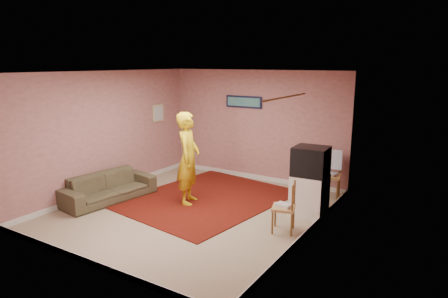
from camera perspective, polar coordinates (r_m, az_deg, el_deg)
The scene contains 26 objects.
ground at distance 7.75m, azimuth -4.32°, elevation -8.68°, with size 5.00×5.00×0.00m, color tan.
wall_back at distance 9.48m, azimuth 4.49°, elevation 3.35°, with size 4.50×0.02×2.60m, color #B07774.
wall_front at distance 5.63m, azimuth -19.73°, elevation -3.60°, with size 4.50×0.02×2.60m, color #B07774.
wall_left at distance 8.88m, azimuth -16.29°, elevation 2.28°, with size 0.02×5.00×2.60m, color #B07774.
wall_right at distance 6.35m, azimuth 12.14°, elevation -1.38°, with size 0.02×5.00×2.60m, color #B07774.
ceiling at distance 7.24m, azimuth -4.66°, elevation 10.91°, with size 4.50×5.00×0.02m, color silver.
baseboard_back at distance 9.75m, azimuth 4.34°, elevation -3.94°, with size 4.50×0.02×0.10m, color silver.
baseboard_front at distance 6.08m, azimuth -18.77°, elevation -14.99°, with size 4.50×0.02×0.10m, color silver.
baseboard_left at distance 9.17m, azimuth -15.77°, elevation -5.44°, with size 0.02×5.00×0.10m, color silver.
baseboard_right at distance 6.75m, azimuth 11.57°, elevation -11.74°, with size 0.02×5.00×0.10m, color silver.
window at distance 5.50m, azimuth 8.95°, elevation -1.77°, with size 0.01×1.10×1.50m, color black.
curtain_sheer at distance 5.42m, azimuth 8.12°, elevation -4.13°, with size 0.01×0.75×2.10m, color silver.
curtain_floral at distance 6.05m, azimuth 10.68°, elevation -2.48°, with size 0.01×0.35×2.10m, color beige.
curtain_rod at distance 5.37m, azimuth 8.83°, elevation 7.33°, with size 0.02×0.02×1.40m, color brown.
picture_back at distance 9.52m, azimuth 2.84°, elevation 6.75°, with size 0.95×0.04×0.28m.
picture_left at distance 9.95m, azimuth -9.39°, elevation 5.10°, with size 0.04×0.38×0.42m.
area_rug at distance 8.35m, azimuth -2.58°, elevation -7.02°, with size 2.69×3.36×0.02m, color black.
tv_cabinet at distance 7.54m, azimuth 12.08°, elevation -6.46°, with size 0.60×0.55×0.76m, color white.
crt_tv at distance 7.36m, azimuth 12.26°, elevation -1.70°, with size 0.64×0.57×0.53m.
chair_a at distance 8.47m, azimuth 14.86°, elevation -2.93°, with size 0.52×0.51×0.54m.
dvd_player at distance 8.49m, azimuth 14.84°, elevation -3.40°, with size 0.32×0.23×0.05m, color #A8A9AD.
blue_throw at distance 8.58m, azimuth 15.28°, elevation -1.41°, with size 0.39×0.05×0.41m, color #83ADD7.
chair_b at distance 6.71m, azimuth 8.53°, elevation -7.45°, with size 0.46×0.47×0.46m.
game_console at distance 6.73m, azimuth 8.51°, elevation -7.93°, with size 0.25×0.18×0.05m, color silver.
sofa at distance 8.49m, azimuth -16.17°, elevation -5.26°, with size 1.92×0.75×0.56m, color #4A442D.
person at distance 7.89m, azimuth -5.12°, elevation -1.34°, with size 0.67×0.44×1.83m, color gold.
Camera 1 is at (4.29, -5.82, 2.77)m, focal length 32.00 mm.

